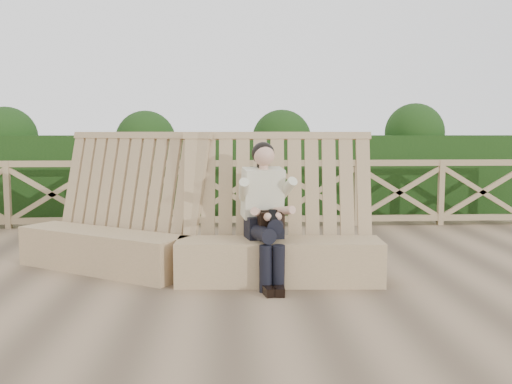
{
  "coord_description": "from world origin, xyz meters",
  "views": [
    {
      "loc": [
        -0.04,
        -5.85,
        1.56
      ],
      "look_at": [
        0.29,
        0.4,
        0.9
      ],
      "focal_mm": 40.0,
      "sensor_mm": 36.0,
      "label": 1
    }
  ],
  "objects": [
    {
      "name": "ground",
      "position": [
        0.0,
        0.0,
        0.0
      ],
      "size": [
        60.0,
        60.0,
        0.0
      ],
      "primitive_type": "plane",
      "color": "brown",
      "rests_on": "ground"
    },
    {
      "name": "bench",
      "position": [
        -0.44,
        0.32,
        0.4
      ],
      "size": [
        4.06,
        1.92,
        1.59
      ],
      "rotation": [
        0.0,
        0.0,
        -0.32
      ],
      "color": "#9A7F58",
      "rests_on": "ground"
    },
    {
      "name": "woman",
      "position": [
        0.37,
        -0.04,
        0.78
      ],
      "size": [
        0.48,
        0.92,
        1.46
      ],
      "rotation": [
        0.0,
        0.0,
        0.2
      ],
      "color": "black",
      "rests_on": "ground"
    },
    {
      "name": "guardrail",
      "position": [
        0.0,
        3.5,
        0.55
      ],
      "size": [
        10.1,
        0.09,
        1.1
      ],
      "color": "#83694C",
      "rests_on": "ground"
    },
    {
      "name": "hedge",
      "position": [
        0.0,
        4.7,
        0.75
      ],
      "size": [
        12.0,
        1.2,
        1.5
      ],
      "primitive_type": "cube",
      "color": "black",
      "rests_on": "ground"
    }
  ]
}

